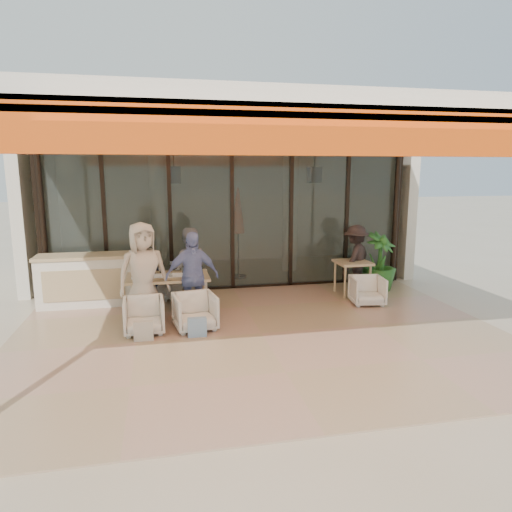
{
  "coord_description": "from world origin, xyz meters",
  "views": [
    {
      "loc": [
        -1.55,
        -6.96,
        2.67
      ],
      "look_at": [
        0.1,
        0.9,
        1.15
      ],
      "focal_mm": 32.0,
      "sensor_mm": 36.0,
      "label": 1
    }
  ],
  "objects_px": {
    "diner_cream": "(143,274)",
    "side_chair": "(367,289)",
    "chair_near_right": "(195,310)",
    "standing_woman": "(355,259)",
    "diner_periwinkle": "(192,277)",
    "side_table": "(353,266)",
    "diner_navy": "(145,271)",
    "diner_grey": "(189,267)",
    "chair_far_left": "(147,285)",
    "chair_far_right": "(188,284)",
    "potted_palm": "(379,262)",
    "chair_near_left": "(144,314)",
    "host_counter": "(86,280)",
    "dining_table": "(168,279)"
  },
  "relations": [
    {
      "from": "host_counter",
      "to": "standing_woman",
      "type": "xyz_separation_m",
      "value": [
        5.63,
        -0.11,
        0.22
      ]
    },
    {
      "from": "diner_periwinkle",
      "to": "side_table",
      "type": "distance_m",
      "value": 3.63
    },
    {
      "from": "diner_grey",
      "to": "diner_cream",
      "type": "distance_m",
      "value": 1.24
    },
    {
      "from": "diner_cream",
      "to": "side_chair",
      "type": "relative_size",
      "value": 2.81
    },
    {
      "from": "diner_cream",
      "to": "diner_periwinkle",
      "type": "bearing_deg",
      "value": -17.44
    },
    {
      "from": "diner_cream",
      "to": "side_table",
      "type": "height_order",
      "value": "diner_cream"
    },
    {
      "from": "host_counter",
      "to": "diner_periwinkle",
      "type": "height_order",
      "value": "diner_periwinkle"
    },
    {
      "from": "chair_far_right",
      "to": "potted_palm",
      "type": "bearing_deg",
      "value": -162.34
    },
    {
      "from": "diner_grey",
      "to": "standing_woman",
      "type": "relative_size",
      "value": 1.05
    },
    {
      "from": "diner_cream",
      "to": "side_chair",
      "type": "xyz_separation_m",
      "value": [
        4.33,
        0.26,
        -0.58
      ]
    },
    {
      "from": "dining_table",
      "to": "chair_far_right",
      "type": "distance_m",
      "value": 1.09
    },
    {
      "from": "dining_table",
      "to": "side_chair",
      "type": "relative_size",
      "value": 2.34
    },
    {
      "from": "chair_near_right",
      "to": "diner_grey",
      "type": "height_order",
      "value": "diner_grey"
    },
    {
      "from": "chair_far_left",
      "to": "side_chair",
      "type": "bearing_deg",
      "value": 146.85
    },
    {
      "from": "side_table",
      "to": "side_chair",
      "type": "relative_size",
      "value": 1.16
    },
    {
      "from": "chair_far_left",
      "to": "chair_near_left",
      "type": "relative_size",
      "value": 1.08
    },
    {
      "from": "standing_woman",
      "to": "chair_far_right",
      "type": "bearing_deg",
      "value": -44.69
    },
    {
      "from": "chair_near_left",
      "to": "host_counter",
      "type": "bearing_deg",
      "value": 119.87
    },
    {
      "from": "diner_periwinkle",
      "to": "potted_palm",
      "type": "bearing_deg",
      "value": 9.64
    },
    {
      "from": "host_counter",
      "to": "chair_far_left",
      "type": "relative_size",
      "value": 2.58
    },
    {
      "from": "host_counter",
      "to": "diner_navy",
      "type": "height_order",
      "value": "diner_navy"
    },
    {
      "from": "side_table",
      "to": "side_chair",
      "type": "bearing_deg",
      "value": -90.0
    },
    {
      "from": "diner_navy",
      "to": "chair_far_right",
      "type": "bearing_deg",
      "value": -153.3
    },
    {
      "from": "chair_far_right",
      "to": "chair_near_right",
      "type": "bearing_deg",
      "value": 110.71
    },
    {
      "from": "diner_navy",
      "to": "potted_palm",
      "type": "relative_size",
      "value": 1.13
    },
    {
      "from": "chair_near_right",
      "to": "standing_woman",
      "type": "relative_size",
      "value": 0.46
    },
    {
      "from": "dining_table",
      "to": "chair_far_left",
      "type": "height_order",
      "value": "dining_table"
    },
    {
      "from": "chair_near_right",
      "to": "standing_woman",
      "type": "distance_m",
      "value": 4.04
    },
    {
      "from": "diner_grey",
      "to": "diner_periwinkle",
      "type": "bearing_deg",
      "value": 96.93
    },
    {
      "from": "dining_table",
      "to": "chair_far_left",
      "type": "bearing_deg",
      "value": 113.7
    },
    {
      "from": "chair_near_left",
      "to": "side_chair",
      "type": "bearing_deg",
      "value": 7.55
    },
    {
      "from": "chair_far_right",
      "to": "potted_palm",
      "type": "relative_size",
      "value": 0.51
    },
    {
      "from": "chair_far_left",
      "to": "diner_periwinkle",
      "type": "relative_size",
      "value": 0.44
    },
    {
      "from": "chair_far_left",
      "to": "diner_grey",
      "type": "relative_size",
      "value": 0.45
    },
    {
      "from": "dining_table",
      "to": "side_table",
      "type": "distance_m",
      "value": 3.95
    },
    {
      "from": "chair_near_right",
      "to": "diner_periwinkle",
      "type": "bearing_deg",
      "value": 81.18
    },
    {
      "from": "host_counter",
      "to": "chair_near_left",
      "type": "distance_m",
      "value": 2.17
    },
    {
      "from": "host_counter",
      "to": "diner_grey",
      "type": "height_order",
      "value": "diner_grey"
    },
    {
      "from": "side_table",
      "to": "diner_periwinkle",
      "type": "bearing_deg",
      "value": -163.88
    },
    {
      "from": "chair_near_left",
      "to": "diner_navy",
      "type": "xyz_separation_m",
      "value": [
        0.0,
        1.4,
        0.42
      ]
    },
    {
      "from": "side_chair",
      "to": "diner_periwinkle",
      "type": "bearing_deg",
      "value": -168.01
    },
    {
      "from": "diner_navy",
      "to": "diner_grey",
      "type": "xyz_separation_m",
      "value": [
        0.84,
        0.0,
        0.04
      ]
    },
    {
      "from": "chair_far_right",
      "to": "diner_cream",
      "type": "distance_m",
      "value": 1.73
    },
    {
      "from": "chair_near_left",
      "to": "chair_near_right",
      "type": "xyz_separation_m",
      "value": [
        0.84,
        0.0,
        0.01
      ]
    },
    {
      "from": "side_table",
      "to": "diner_navy",
      "type": "bearing_deg",
      "value": -178.57
    },
    {
      "from": "diner_periwinkle",
      "to": "side_table",
      "type": "xyz_separation_m",
      "value": [
        3.49,
        1.01,
        -0.17
      ]
    },
    {
      "from": "diner_navy",
      "to": "potted_palm",
      "type": "xyz_separation_m",
      "value": [
        5.03,
        0.28,
        -0.09
      ]
    },
    {
      "from": "dining_table",
      "to": "diner_periwinkle",
      "type": "relative_size",
      "value": 0.93
    },
    {
      "from": "chair_far_right",
      "to": "diner_grey",
      "type": "height_order",
      "value": "diner_grey"
    },
    {
      "from": "chair_near_left",
      "to": "standing_woman",
      "type": "bearing_deg",
      "value": 18.56
    }
  ]
}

